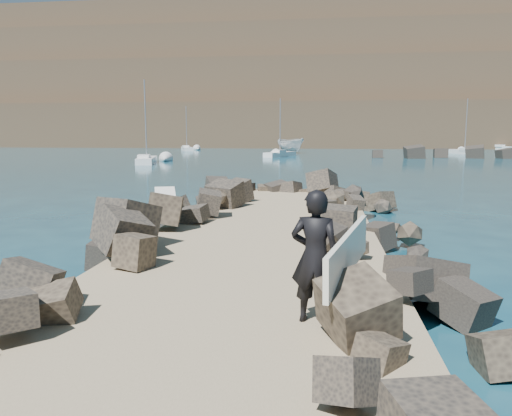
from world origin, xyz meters
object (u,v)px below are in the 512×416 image
object	(u,v)px
boat_imported	(291,145)
sailboat_d	(465,152)
surfboard_resting	(166,205)
surfer_with_board	(320,256)

from	to	relation	value
boat_imported	sailboat_d	world-z (taller)	sailboat_d
surfboard_resting	surfer_with_board	size ratio (longest dim) A/B	1.14
surfer_with_board	surfboard_resting	bearing A→B (deg)	120.67
boat_imported	surfboard_resting	bearing A→B (deg)	-127.30
surfer_with_board	sailboat_d	world-z (taller)	sailboat_d
boat_imported	sailboat_d	size ratio (longest dim) A/B	0.75
surfboard_resting	sailboat_d	distance (m)	70.68
surfboard_resting	surfer_with_board	world-z (taller)	surfer_with_board
surfboard_resting	sailboat_d	size ratio (longest dim) A/B	0.31
surfboard_resting	boat_imported	size ratio (longest dim) A/B	0.41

